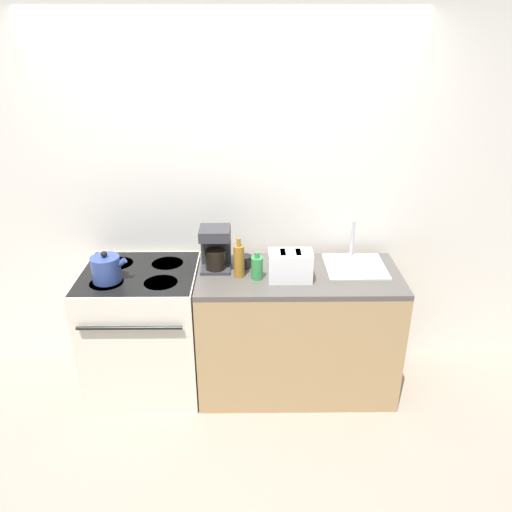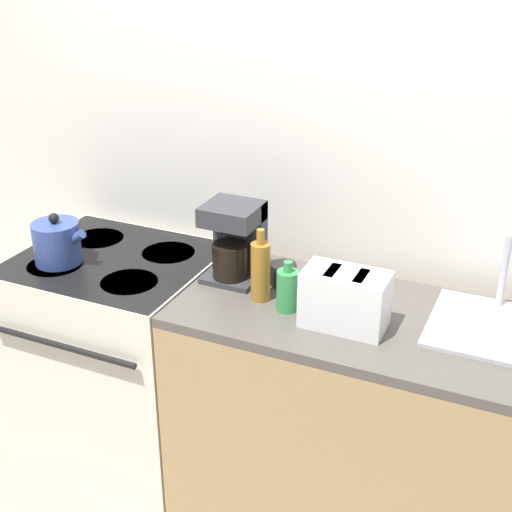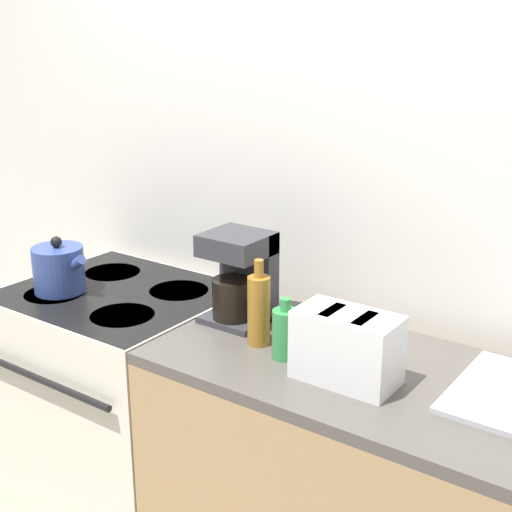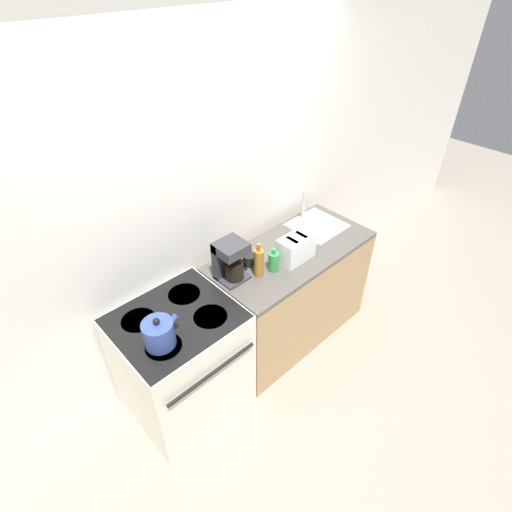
% 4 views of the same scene
% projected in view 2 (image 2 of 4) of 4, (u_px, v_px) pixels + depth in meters
% --- Properties ---
extents(wall_back, '(8.00, 0.05, 2.60)m').
position_uv_depth(wall_back, '(288.00, 153.00, 2.76)').
color(wall_back, silver).
rests_on(wall_back, ground_plane).
extents(stove, '(0.76, 0.71, 0.90)m').
position_uv_depth(stove, '(122.00, 352.00, 3.02)').
color(stove, silver).
rests_on(stove, ground_plane).
extents(counter_block, '(1.34, 0.63, 0.90)m').
position_uv_depth(counter_block, '(362.00, 423.00, 2.61)').
color(counter_block, tan).
rests_on(counter_block, ground_plane).
extents(kettle, '(0.23, 0.18, 0.21)m').
position_uv_depth(kettle, '(57.00, 242.00, 2.76)').
color(kettle, '#33478C').
rests_on(kettle, stove).
extents(toaster, '(0.28, 0.15, 0.19)m').
position_uv_depth(toaster, '(345.00, 299.00, 2.32)').
color(toaster, white).
rests_on(toaster, counter_block).
extents(coffee_maker, '(0.20, 0.19, 0.30)m').
position_uv_depth(coffee_maker, '(235.00, 239.00, 2.62)').
color(coffee_maker, '#333338').
rests_on(coffee_maker, counter_block).
extents(sink_tray, '(0.40, 0.40, 0.28)m').
position_uv_depth(sink_tray, '(492.00, 325.00, 2.33)').
color(sink_tray, '#B7B7BC').
rests_on(sink_tray, counter_block).
extents(bottle_amber, '(0.07, 0.07, 0.27)m').
position_uv_depth(bottle_amber, '(260.00, 270.00, 2.48)').
color(bottle_amber, '#9E6B23').
rests_on(bottle_amber, counter_block).
extents(bottle_green, '(0.08, 0.08, 0.18)m').
position_uv_depth(bottle_green, '(287.00, 290.00, 2.43)').
color(bottle_green, '#338C47').
rests_on(bottle_green, counter_block).
extents(cup_black, '(0.10, 0.10, 0.08)m').
position_uv_depth(cup_black, '(283.00, 274.00, 2.61)').
color(cup_black, black).
rests_on(cup_black, counter_block).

